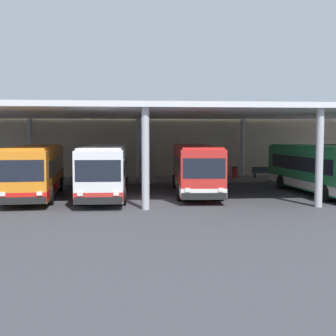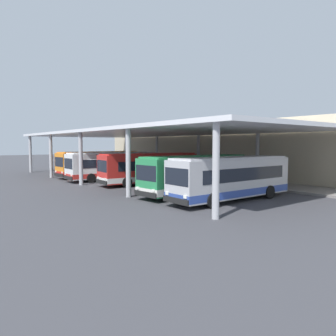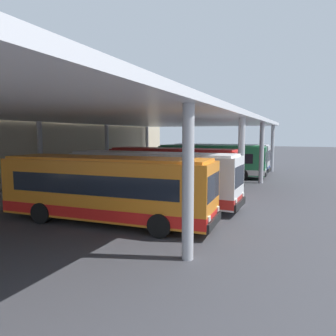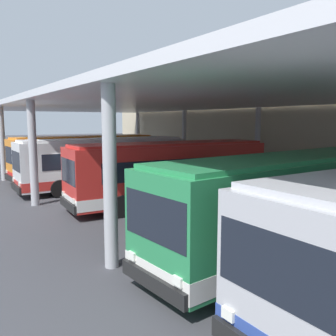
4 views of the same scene
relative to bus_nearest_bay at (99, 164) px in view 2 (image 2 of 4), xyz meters
The scene contains 11 objects.
ground_plane 7.28m from the bus_nearest_bay, 21.85° to the right, with size 200.00×200.00×0.00m, color #3D3D42.
platform_kerb 11.35m from the bus_nearest_bay, 54.15° to the left, with size 42.00×4.50×0.18m, color gray.
station_building_facade 14.11m from the bus_nearest_bay, 61.96° to the left, with size 48.00×1.60×6.81m, color #C1B293.
canopy_shelter 8.05m from the bus_nearest_bay, 23.49° to the left, with size 40.00×17.00×5.55m.
bus_nearest_bay is the anchor object (origin of this frame).
bus_second_bay 4.25m from the bus_nearest_bay, ahead, with size 2.80×10.55×3.17m.
bus_middle_bay 10.11m from the bus_nearest_bay, ahead, with size 3.16×10.66×3.17m.
bus_far_bay 17.99m from the bus_nearest_bay, ahead, with size 3.29×10.69×3.17m.
bus_departing 21.71m from the bus_nearest_bay, ahead, with size 2.73×10.53×3.17m.
bench_waiting 19.51m from the bus_nearest_bay, 28.11° to the left, with size 1.80×0.45×0.92m.
trash_bin 17.32m from the bus_nearest_bay, 31.64° to the left, with size 0.52×0.52×0.98m.
Camera 2 is at (30.61, -15.13, 4.08)m, focal length 34.31 mm.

